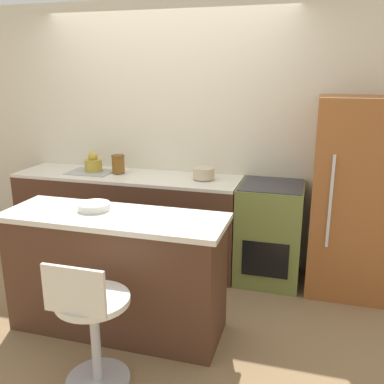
% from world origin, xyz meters
% --- Properties ---
extents(ground_plane, '(14.00, 14.00, 0.00)m').
position_xyz_m(ground_plane, '(0.00, 0.00, 0.00)').
color(ground_plane, '#8E704C').
extents(wall_back, '(8.00, 0.06, 2.60)m').
position_xyz_m(wall_back, '(0.00, 0.66, 1.30)').
color(wall_back, beige).
rests_on(wall_back, ground_plane).
extents(back_counter, '(2.28, 0.61, 0.94)m').
position_xyz_m(back_counter, '(-0.34, 0.32, 0.46)').
color(back_counter, '#4C2D1E').
rests_on(back_counter, ground_plane).
extents(kitchen_island, '(1.66, 0.57, 0.93)m').
position_xyz_m(kitchen_island, '(0.08, -0.83, 0.47)').
color(kitchen_island, '#4C2D1E').
rests_on(kitchen_island, ground_plane).
extents(oven_range, '(0.58, 0.62, 0.94)m').
position_xyz_m(oven_range, '(1.10, 0.32, 0.47)').
color(oven_range, olive).
rests_on(oven_range, ground_plane).
extents(refrigerator, '(0.66, 0.64, 1.73)m').
position_xyz_m(refrigerator, '(1.79, 0.32, 0.87)').
color(refrigerator, '#995628').
rests_on(refrigerator, ground_plane).
extents(stool_chair, '(0.46, 0.46, 0.90)m').
position_xyz_m(stool_chair, '(0.21, -1.46, 0.44)').
color(stool_chair, '#B7B7BC').
rests_on(stool_chair, ground_plane).
extents(kettle, '(0.18, 0.18, 0.20)m').
position_xyz_m(kettle, '(-0.73, 0.36, 1.02)').
color(kettle, '#B29333').
rests_on(kettle, back_counter).
extents(mixing_bowl, '(0.21, 0.21, 0.11)m').
position_xyz_m(mixing_bowl, '(0.45, 0.36, 0.99)').
color(mixing_bowl, '#C1B28E').
rests_on(mixing_bowl, back_counter).
extents(canister_jar, '(0.13, 0.13, 0.18)m').
position_xyz_m(canister_jar, '(-0.45, 0.36, 1.03)').
color(canister_jar, brown).
rests_on(canister_jar, back_counter).
extents(fruit_bowl, '(0.24, 0.24, 0.05)m').
position_xyz_m(fruit_bowl, '(-0.11, -0.77, 0.96)').
color(fruit_bowl, white).
rests_on(fruit_bowl, kitchen_island).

